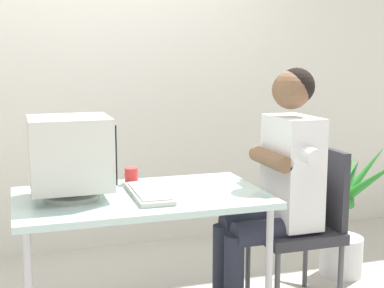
{
  "coord_description": "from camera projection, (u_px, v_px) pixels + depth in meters",
  "views": [
    {
      "loc": [
        -0.61,
        -2.73,
        1.45
      ],
      "look_at": [
        0.27,
        0.0,
        0.99
      ],
      "focal_mm": 52.14,
      "sensor_mm": 36.0,
      "label": 1
    }
  ],
  "objects": [
    {
      "name": "desk",
      "position": [
        142.0,
        205.0,
        2.87
      ],
      "size": [
        1.28,
        0.75,
        0.74
      ],
      "color": "#B7B7BC",
      "rests_on": "ground_plane"
    },
    {
      "name": "person_seated",
      "position": [
        278.0,
        179.0,
        3.12
      ],
      "size": [
        0.68,
        0.57,
        1.38
      ],
      "color": "silver",
      "rests_on": "ground_plane"
    },
    {
      "name": "office_chair",
      "position": [
        305.0,
        219.0,
        3.21
      ],
      "size": [
        0.45,
        0.45,
        0.92
      ],
      "color": "#4C4C51",
      "rests_on": "ground_plane"
    },
    {
      "name": "keyboard",
      "position": [
        149.0,
        193.0,
        2.83
      ],
      "size": [
        0.18,
        0.46,
        0.03
      ],
      "color": "silver",
      "rests_on": "desk"
    },
    {
      "name": "desk_mug",
      "position": [
        131.0,
        176.0,
        3.09
      ],
      "size": [
        0.07,
        0.08,
        0.09
      ],
      "color": "red",
      "rests_on": "desk"
    },
    {
      "name": "potted_plant",
      "position": [
        343.0,
        216.0,
        3.65
      ],
      "size": [
        0.74,
        0.7,
        0.91
      ],
      "color": "silver",
      "rests_on": "ground_plane"
    },
    {
      "name": "crt_monitor",
      "position": [
        71.0,
        154.0,
        2.76
      ],
      "size": [
        0.4,
        0.35,
        0.41
      ],
      "color": "silver",
      "rests_on": "desk"
    },
    {
      "name": "wall_back",
      "position": [
        137.0,
        47.0,
        4.14
      ],
      "size": [
        8.0,
        0.1,
        3.0
      ],
      "primitive_type": "cube",
      "color": "silver",
      "rests_on": "ground_plane"
    }
  ]
}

